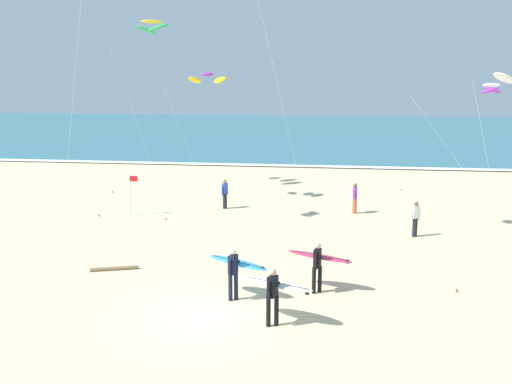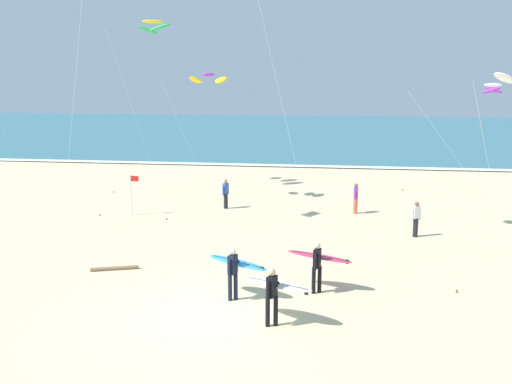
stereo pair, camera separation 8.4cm
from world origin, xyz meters
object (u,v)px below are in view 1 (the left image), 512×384
surfer_third (275,289)px  bystander_white_top (415,219)px  surfer_trailing (236,267)px  kite_arc_golden_distant (152,27)px  kite_arc_ivory_high (491,89)px  surfer_lead (318,261)px  lifeguard_flag (131,191)px  bystander_purple_top (355,198)px  kite_arc_violet_low (207,78)px  driftwood_log (115,268)px  bystander_blue_top (225,194)px

surfer_third → bystander_white_top: bearing=61.4°
surfer_trailing → kite_arc_golden_distant: bearing=114.9°
kite_arc_ivory_high → bystander_white_top: 11.54m
surfer_lead → surfer_trailing: 2.75m
surfer_trailing → lifeguard_flag: lifeguard_flag is taller
kite_arc_golden_distant → bystander_purple_top: 16.04m
surfer_lead → surfer_third: same height
surfer_trailing → kite_arc_violet_low: kite_arc_violet_low is taller
kite_arc_violet_low → bystander_white_top: 13.54m
surfer_trailing → kite_arc_golden_distant: size_ratio=0.20×
kite_arc_ivory_high → bystander_white_top: kite_arc_ivory_high is taller
bystander_purple_top → driftwood_log: 13.45m
bystander_purple_top → kite_arc_golden_distant: bearing=156.9°
surfer_lead → bystander_purple_top: 11.07m
bystander_white_top → driftwood_log: (-11.50, -5.95, -0.74)m
bystander_white_top → lifeguard_flag: (-13.75, 2.09, 0.45)m
bystander_blue_top → bystander_white_top: (9.32, -4.17, 0.00)m
surfer_lead → lifeguard_flag: 13.23m
kite_arc_golden_distant → kite_arc_ivory_high: bearing=-1.1°
surfer_trailing → surfer_lead: bearing=20.5°
surfer_trailing → kite_arc_violet_low: size_ratio=0.29×
kite_arc_violet_low → lifeguard_flag: bearing=-129.6°
surfer_lead → kite_arc_golden_distant: 21.20m
surfer_lead → bystander_white_top: bearing=59.5°
kite_arc_golden_distant → bystander_blue_top: 11.65m
kite_arc_violet_low → bystander_blue_top: size_ratio=4.51×
bystander_white_top → bystander_purple_top: bearing=121.7°
bystander_white_top → driftwood_log: bearing=-152.7°
bystander_white_top → surfer_lead: bearing=-120.5°
lifeguard_flag → surfer_third: bearing=-54.0°
kite_arc_golden_distant → driftwood_log: bearing=-78.4°
surfer_third → kite_arc_golden_distant: bearing=116.5°
surfer_lead → driftwood_log: surfer_lead is taller
kite_arc_golden_distant → bystander_blue_top: size_ratio=6.48×
kite_arc_golden_distant → bystander_purple_top: size_ratio=6.48×
surfer_trailing → lifeguard_flag: 12.26m
surfer_third → lifeguard_flag: size_ratio=1.04×
surfer_third → driftwood_log: 7.32m
bystander_blue_top → bystander_white_top: bearing=-24.1°
kite_arc_ivory_high → driftwood_log: bearing=-138.4°
kite_arc_golden_distant → driftwood_log: kite_arc_golden_distant is taller
surfer_third → kite_arc_ivory_high: size_ratio=0.33×
driftwood_log → kite_arc_ivory_high: bearing=41.6°
surfer_third → bystander_white_top: surfer_third is taller
kite_arc_violet_low → lifeguard_flag: size_ratio=3.41×
bystander_blue_top → lifeguard_flag: lifeguard_flag is taller
bystander_blue_top → bystander_white_top: same height
surfer_trailing → bystander_purple_top: bearing=70.5°
surfer_lead → kite_arc_ivory_high: kite_arc_ivory_high is taller
bystander_purple_top → lifeguard_flag: (-11.29, -1.89, 0.45)m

